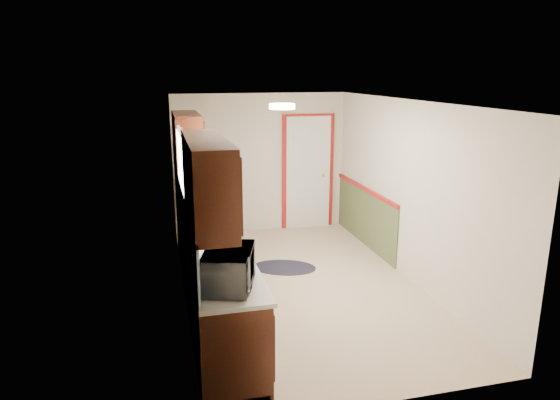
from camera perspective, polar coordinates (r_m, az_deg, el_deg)
room_shell at (r=6.32m, az=2.42°, el=0.26°), size 3.20×5.20×2.52m
kitchen_run at (r=5.93m, az=-8.37°, el=-4.79°), size 0.63×4.00×2.20m
back_wall_trim at (r=8.74m, az=4.57°, el=2.13°), size 1.12×2.30×2.08m
ceiling_fixture at (r=5.87m, az=0.24°, el=10.65°), size 0.30×0.30×0.06m
microwave at (r=4.35m, az=-5.91°, el=-7.34°), size 0.49×0.67×0.41m
refrigerator at (r=7.89m, az=-8.36°, el=0.54°), size 0.79×0.77×1.74m
rug at (r=7.27m, az=0.49°, el=-7.71°), size 1.06×0.87×0.01m
cooktop at (r=7.15m, az=-9.13°, el=-0.30°), size 0.55×0.66×0.02m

